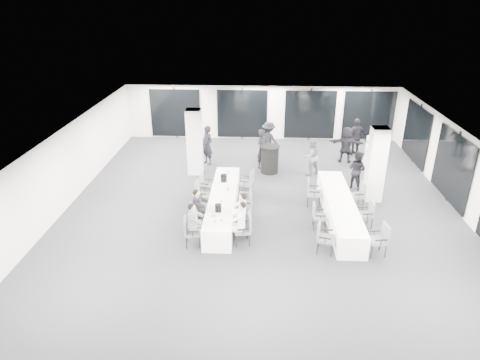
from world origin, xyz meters
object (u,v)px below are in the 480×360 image
object	(u,v)px
chair_side_left_far	(312,191)
chair_side_right_near	(380,238)
banquet_table_side	(339,209)
standing_guest_b	(311,154)
cocktail_table	(270,159)
chair_side_right_far	(359,193)
chair_main_left_near	(190,230)
standing_guest_g	(207,143)
chair_main_right_far	(248,181)
standing_guest_a	(263,146)
chair_main_left_fourth	(201,193)
chair_main_right_near	(245,227)
standing_guest_f	(346,142)
standing_guest_h	(357,167)
chair_side_left_near	(323,236)
ice_bucket_far	(224,178)
banquet_table_main	(223,204)
standing_guest_c	(269,138)
chair_main_left_mid	(198,204)
chair_main_right_fourth	(247,193)
chair_main_left_far	(205,183)
chair_main_right_second	(245,220)
chair_main_right_mid	(247,202)
chair_side_right_mid	(367,213)
chair_main_left_second	(195,215)
standing_guest_e	(370,149)
chair_side_left_mid	(317,214)
ice_bucket_near	(218,208)
standing_guest_d	(356,134)

from	to	relation	value
chair_side_left_far	chair_side_right_near	world-z (taller)	chair_side_left_far
banquet_table_side	standing_guest_b	size ratio (longest dim) A/B	2.72
cocktail_table	chair_side_right_far	xyz separation A→B (m)	(3.15, -3.12, -0.06)
chair_main_left_near	standing_guest_g	bearing A→B (deg)	174.74
chair_main_right_far	standing_guest_a	bearing A→B (deg)	1.83
chair_main_left_fourth	chair_side_right_far	size ratio (longest dim) A/B	1.05
banquet_table_side	standing_guest_g	world-z (taller)	standing_guest_g
chair_main_left_near	chair_main_right_far	xyz separation A→B (m)	(1.67, 3.68, 0.02)
chair_main_right_near	standing_guest_f	bearing A→B (deg)	-40.37
chair_main_left_near	standing_guest_h	bearing A→B (deg)	120.02
chair_side_left_near	ice_bucket_far	xyz separation A→B (m)	(-3.23, 3.35, 0.33)
chair_side_right_near	standing_guest_f	size ratio (longest dim) A/B	0.53
chair_side_right_near	standing_guest_h	world-z (taller)	standing_guest_h
banquet_table_main	standing_guest_c	bearing A→B (deg)	73.65
chair_main_left_mid	chair_side_left_near	bearing A→B (deg)	62.03
chair_main_left_fourth	chair_main_right_fourth	world-z (taller)	chair_main_left_fourth
ice_bucket_far	chair_side_right_near	bearing A→B (deg)	-34.82
chair_main_left_far	chair_main_left_fourth	bearing A→B (deg)	7.89
chair_main_right_second	standing_guest_b	size ratio (longest dim) A/B	0.49
banquet_table_side	chair_main_right_mid	bearing A→B (deg)	178.97
banquet_table_side	standing_guest_f	world-z (taller)	standing_guest_f
chair_main_right_second	chair_side_right_mid	world-z (taller)	chair_side_right_mid
chair_main_left_second	chair_main_left_fourth	distance (m)	1.58
standing_guest_g	banquet_table_main	bearing A→B (deg)	-30.64
chair_side_left_far	chair_side_right_near	distance (m)	3.55
cocktail_table	chair_main_right_near	xyz separation A→B (m)	(-0.85, -5.75, -0.04)
standing_guest_g	standing_guest_b	bearing A→B (deg)	34.00
chair_main_left_second	chair_main_left_mid	world-z (taller)	same
chair_main_left_far	standing_guest_e	bearing A→B (deg)	122.62
banquet_table_side	chair_main_right_far	xyz separation A→B (m)	(-3.17, 1.79, 0.20)
chair_side_left_near	standing_guest_f	xyz separation A→B (m)	(1.98, 7.49, 0.39)
chair_main_left_fourth	chair_main_left_near	bearing A→B (deg)	7.18
chair_side_left_far	cocktail_table	bearing A→B (deg)	-147.57
chair_side_left_near	standing_guest_a	world-z (taller)	standing_guest_a
chair_side_left_mid	chair_main_left_fourth	bearing A→B (deg)	-105.83
ice_bucket_near	chair_main_left_near	bearing A→B (deg)	-132.86
standing_guest_h	chair_side_left_mid	bearing A→B (deg)	103.86
chair_main_left_near	chair_main_right_near	xyz separation A→B (m)	(1.67, 0.20, 0.01)
cocktail_table	standing_guest_h	bearing A→B (deg)	-22.74
chair_main_right_fourth	standing_guest_d	distance (m)	7.49
chair_side_left_near	ice_bucket_far	size ratio (longest dim) A/B	3.60
standing_guest_d	chair_side_left_mid	bearing A→B (deg)	45.59
cocktail_table	chair_side_left_mid	xyz separation A→B (m)	(1.49, -4.70, -0.10)
banquet_table_side	chair_main_left_far	bearing A→B (deg)	160.65
chair_main_left_second	chair_main_right_fourth	distance (m)	2.40
chair_main_left_far	chair_main_right_near	bearing A→B (deg)	34.73
chair_main_left_mid	standing_guest_b	bearing A→B (deg)	131.47
chair_main_right_mid	standing_guest_e	size ratio (longest dim) A/B	0.56
chair_main_left_far	standing_guest_h	world-z (taller)	standing_guest_h
banquet_table_main	chair_main_left_fourth	xyz separation A→B (m)	(-0.84, 0.48, 0.19)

